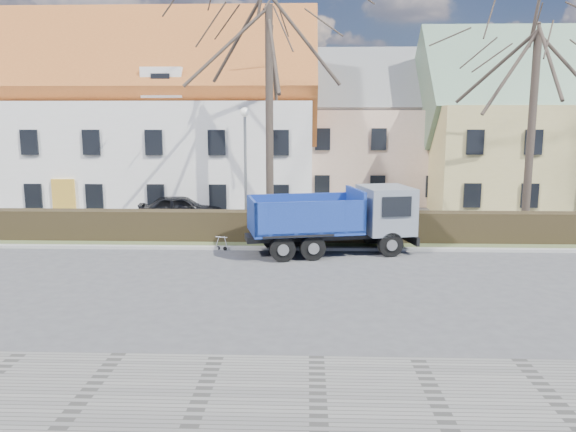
{
  "coord_description": "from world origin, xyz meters",
  "views": [
    {
      "loc": [
        -0.22,
        -17.78,
        5.28
      ],
      "look_at": [
        -0.96,
        3.47,
        1.6
      ],
      "focal_mm": 35.0,
      "sensor_mm": 36.0,
      "label": 1
    }
  ],
  "objects_px": {
    "cart_frame": "(217,242)",
    "parked_car_a": "(181,209)",
    "streetlight": "(246,173)",
    "dump_truck": "(326,220)"
  },
  "relations": [
    {
      "from": "streetlight",
      "to": "parked_car_a",
      "type": "relative_size",
      "value": 1.36
    },
    {
      "from": "dump_truck",
      "to": "streetlight",
      "type": "distance_m",
      "value": 4.82
    },
    {
      "from": "cart_frame",
      "to": "parked_car_a",
      "type": "height_order",
      "value": "parked_car_a"
    },
    {
      "from": "dump_truck",
      "to": "parked_car_a",
      "type": "bearing_deg",
      "value": 126.19
    },
    {
      "from": "streetlight",
      "to": "cart_frame",
      "type": "relative_size",
      "value": 8.42
    },
    {
      "from": "dump_truck",
      "to": "streetlight",
      "type": "relative_size",
      "value": 1.16
    },
    {
      "from": "dump_truck",
      "to": "parked_car_a",
      "type": "distance_m",
      "value": 9.61
    },
    {
      "from": "dump_truck",
      "to": "cart_frame",
      "type": "distance_m",
      "value": 4.56
    },
    {
      "from": "cart_frame",
      "to": "dump_truck",
      "type": "bearing_deg",
      "value": -5.23
    },
    {
      "from": "cart_frame",
      "to": "parked_car_a",
      "type": "bearing_deg",
      "value": 115.4
    }
  ]
}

